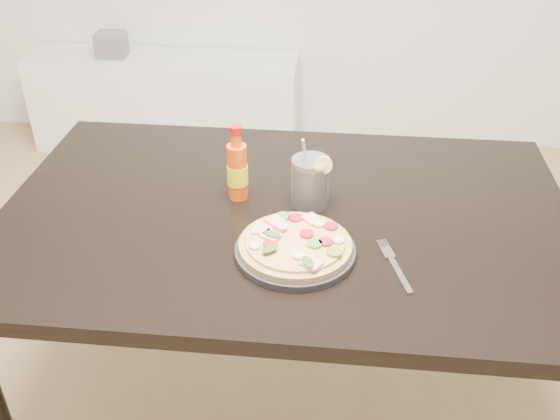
# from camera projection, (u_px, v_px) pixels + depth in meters

# --- Properties ---
(dining_table) EXTENTS (1.40, 0.90, 0.75)m
(dining_table) POSITION_uv_depth(u_px,v_px,m) (285.00, 238.00, 1.57)
(dining_table) COLOR black
(dining_table) RESTS_ON ground
(plate) EXTENTS (0.27, 0.27, 0.02)m
(plate) POSITION_uv_depth(u_px,v_px,m) (295.00, 251.00, 1.38)
(plate) COLOR #222325
(plate) RESTS_ON dining_table
(pizza) EXTENTS (0.25, 0.25, 0.03)m
(pizza) POSITION_uv_depth(u_px,v_px,m) (295.00, 243.00, 1.37)
(pizza) COLOR tan
(pizza) RESTS_ON plate
(hot_sauce_bottle) EXTENTS (0.05, 0.05, 0.20)m
(hot_sauce_bottle) POSITION_uv_depth(u_px,v_px,m) (237.00, 170.00, 1.54)
(hot_sauce_bottle) COLOR #E24D0D
(hot_sauce_bottle) RESTS_ON dining_table
(cola_cup) EXTENTS (0.10, 0.09, 0.18)m
(cola_cup) POSITION_uv_depth(u_px,v_px,m) (310.00, 183.00, 1.53)
(cola_cup) COLOR black
(cola_cup) RESTS_ON dining_table
(fork) EXTENTS (0.07, 0.18, 0.00)m
(fork) POSITION_uv_depth(u_px,v_px,m) (394.00, 264.00, 1.35)
(fork) COLOR silver
(fork) RESTS_ON dining_table
(media_console) EXTENTS (1.40, 0.34, 0.50)m
(media_console) POSITION_uv_depth(u_px,v_px,m) (166.00, 102.00, 3.34)
(media_console) COLOR white
(media_console) RESTS_ON ground
(cd_stack) EXTENTS (0.14, 0.12, 0.13)m
(cd_stack) POSITION_uv_depth(u_px,v_px,m) (111.00, 45.00, 3.18)
(cd_stack) COLOR slate
(cd_stack) RESTS_ON media_console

